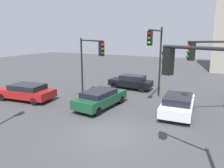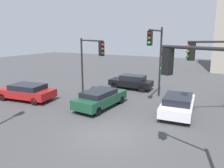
{
  "view_description": "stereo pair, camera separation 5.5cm",
  "coord_description": "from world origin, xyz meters",
  "views": [
    {
      "loc": [
        5.05,
        -9.39,
        5.24
      ],
      "look_at": [
        -1.69,
        3.78,
        1.88
      ],
      "focal_mm": 34.15,
      "sensor_mm": 36.0,
      "label": 1
    },
    {
      "loc": [
        5.1,
        -9.37,
        5.24
      ],
      "look_at": [
        -1.69,
        3.78,
        1.88
      ],
      "focal_mm": 34.15,
      "sensor_mm": 36.0,
      "label": 2
    }
  ],
  "objects": [
    {
      "name": "traffic_light_0",
      "position": [
        4.45,
        -1.84,
        3.62
      ],
      "size": [
        2.67,
        1.26,
        5.21
      ],
      "rotation": [
        0.0,
        0.0,
        2.74
      ],
      "color": "black",
      "rests_on": "ground_plane"
    },
    {
      "name": "ground_plane",
      "position": [
        0.0,
        0.0,
        0.0
      ],
      "size": [
        87.79,
        87.79,
        0.0
      ],
      "primitive_type": "plane",
      "color": "#424244"
    },
    {
      "name": "car_4",
      "position": [
        -9.05,
        2.53,
        0.72
      ],
      "size": [
        4.95,
        2.56,
        1.35
      ],
      "rotation": [
        0.0,
        0.0,
        3.26
      ],
      "color": "maroon",
      "rests_on": "ground_plane"
    },
    {
      "name": "car_3",
      "position": [
        -2.62,
        3.69,
        0.74
      ],
      "size": [
        2.28,
        4.76,
        1.35
      ],
      "rotation": [
        0.0,
        0.0,
        1.49
      ],
      "color": "#19472D",
      "rests_on": "ground_plane"
    },
    {
      "name": "traffic_light_1",
      "position": [
        0.48,
        7.01,
        4.21
      ],
      "size": [
        0.4,
        4.06,
        5.94
      ],
      "rotation": [
        0.0,
        0.0,
        -1.53
      ],
      "color": "black",
      "rests_on": "ground_plane"
    },
    {
      "name": "car_2",
      "position": [
        -2.73,
        9.97,
        0.76
      ],
      "size": [
        4.24,
        1.71,
        1.42
      ],
      "rotation": [
        0.0,
        0.0,
        3.15
      ],
      "color": "black",
      "rests_on": "ground_plane"
    },
    {
      "name": "traffic_light_4",
      "position": [
        4.9,
        4.43,
        3.68
      ],
      "size": [
        3.15,
        2.16,
        5.07
      ],
      "rotation": [
        0.0,
        0.0,
        -2.55
      ],
      "color": "black",
      "rests_on": "ground_plane"
    },
    {
      "name": "traffic_light_2",
      "position": [
        -4.27,
        5.05,
        3.69
      ],
      "size": [
        3.65,
        2.52,
        5.03
      ],
      "rotation": [
        0.0,
        0.0,
        -0.59
      ],
      "color": "black",
      "rests_on": "ground_plane"
    },
    {
      "name": "car_1",
      "position": [
        2.76,
        4.87,
        0.72
      ],
      "size": [
        2.23,
        4.5,
        1.36
      ],
      "rotation": [
        0.0,
        0.0,
        1.64
      ],
      "color": "silver",
      "rests_on": "ground_plane"
    }
  ]
}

